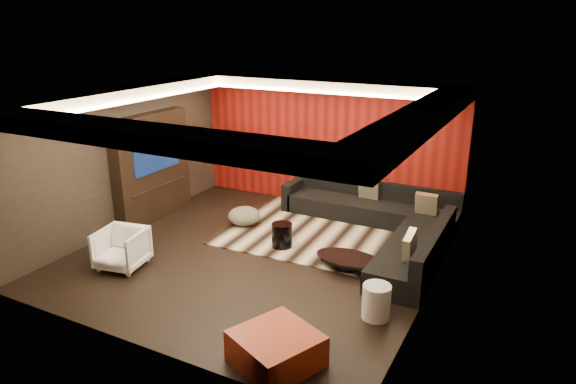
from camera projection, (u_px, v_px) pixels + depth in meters
The scene contains 26 objects.
floor at pixel (258, 255), 9.12m from camera, with size 6.00×6.00×0.02m, color black.
ceiling at pixel (254, 96), 8.22m from camera, with size 6.00×6.00×0.02m, color silver.
wall_back at pixel (327, 144), 11.20m from camera, with size 6.00×0.02×2.80m, color black.
wall_left at pixel (123, 159), 9.99m from camera, with size 0.02×6.00×2.80m, color black.
wall_right at pixel (436, 208), 7.36m from camera, with size 0.02×6.00×2.80m, color black.
red_feature_wall at pixel (326, 144), 11.17m from camera, with size 5.98×0.05×2.78m, color #6B0C0A.
soffit_back at pixel (322, 85), 10.53m from camera, with size 6.00×0.60×0.22m, color silver.
soffit_front at pixel (135, 135), 5.99m from camera, with size 6.00×0.60×0.22m, color silver.
soffit_left at pixel (129, 93), 9.44m from camera, with size 0.60×4.80×0.22m, color silver.
soffit_right at pixel (422, 117), 7.08m from camera, with size 0.60×4.80×0.22m, color silver.
cove_back at pixel (315, 92), 10.28m from camera, with size 4.80×0.08×0.04m, color #FFD899.
cove_front at pixel (156, 137), 6.30m from camera, with size 4.80×0.08×0.04m, color #FFD899.
cove_left at pixel (143, 99), 9.32m from camera, with size 0.08×4.80×0.04m, color #FFD899.
cove_right at pixel (397, 122), 7.26m from camera, with size 0.08×4.80×0.04m, color #FFD899.
tv_surround at pixel (152, 167), 10.52m from camera, with size 0.30×2.00×2.20m, color black.
tv_screen at pixel (157, 151), 10.34m from camera, with size 0.04×1.30×0.80m, color black.
tv_shelf at pixel (160, 187), 10.57m from camera, with size 0.04×1.60×0.04m, color black.
rug at pixel (332, 233), 10.03m from camera, with size 4.00×3.00×0.02m, color #CBB694.
coffee_table at pixel (348, 262), 8.59m from camera, with size 1.13×1.13×0.19m, color black.
drum_stool at pixel (282, 235), 9.35m from camera, with size 0.38×0.38×0.44m, color black.
striped_pouf at pixel (244, 216), 10.38m from camera, with size 0.66×0.66×0.36m, color #B5AC8C.
white_side_table at pixel (376, 302), 7.13m from camera, with size 0.40×0.40×0.50m, color silver.
orange_ottoman at pixel (276, 349), 6.19m from camera, with size 0.91×0.91×0.40m, color #9F2C14.
armchair at pixel (121, 249), 8.57m from camera, with size 0.73×0.75×0.68m, color white.
sectional_sofa at pixel (384, 223), 9.85m from camera, with size 3.65×3.50×0.75m.
throw_pillows at pixel (400, 210), 9.52m from camera, with size 1.77×2.77×0.50m.
Camera 1 is at (4.30, -7.10, 3.97)m, focal length 32.00 mm.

